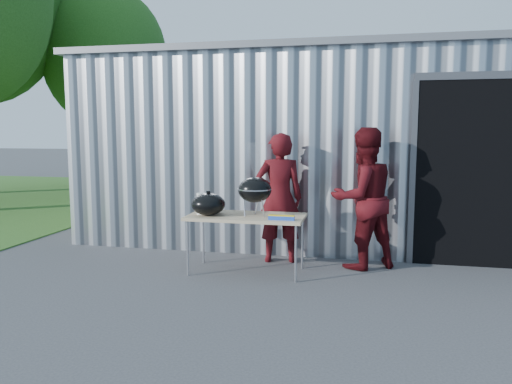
% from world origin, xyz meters
% --- Properties ---
extents(ground, '(80.00, 80.00, 0.00)m').
position_xyz_m(ground, '(0.00, 0.00, 0.00)').
color(ground, '#3E3E41').
extents(building, '(8.20, 6.20, 3.10)m').
position_xyz_m(building, '(0.92, 4.59, 1.54)').
color(building, silver).
rests_on(building, ground).
extents(tree_far, '(3.77, 3.77, 6.24)m').
position_xyz_m(tree_far, '(-6.50, 9.00, 4.06)').
color(tree_far, '#442D19').
rests_on(tree_far, ground).
extents(folding_table, '(1.50, 0.75, 0.75)m').
position_xyz_m(folding_table, '(-0.06, 0.77, 0.71)').
color(folding_table, tan).
rests_on(folding_table, ground).
extents(kettle_grill, '(0.44, 0.44, 0.94)m').
position_xyz_m(kettle_grill, '(0.06, 0.74, 1.17)').
color(kettle_grill, black).
rests_on(kettle_grill, folding_table).
extents(grill_lid, '(0.44, 0.44, 0.32)m').
position_xyz_m(grill_lid, '(-0.54, 0.67, 0.89)').
color(grill_lid, black).
rests_on(grill_lid, folding_table).
extents(paper_towels, '(0.12, 0.12, 0.28)m').
position_xyz_m(paper_towels, '(-0.65, 0.72, 0.89)').
color(paper_towels, white).
rests_on(paper_towels, folding_table).
extents(white_tub, '(0.20, 0.15, 0.10)m').
position_xyz_m(white_tub, '(-0.61, 0.94, 0.80)').
color(white_tub, white).
rests_on(white_tub, folding_table).
extents(foil_box, '(0.32, 0.05, 0.06)m').
position_xyz_m(foil_box, '(0.44, 0.52, 0.78)').
color(foil_box, blue).
rests_on(foil_box, folding_table).
extents(person_cook, '(0.74, 0.57, 1.80)m').
position_xyz_m(person_cook, '(0.27, 1.39, 0.90)').
color(person_cook, '#460B0F').
rests_on(person_cook, ground).
extents(person_bystander, '(1.15, 1.09, 1.88)m').
position_xyz_m(person_bystander, '(1.41, 1.32, 0.94)').
color(person_bystander, '#460B0F').
rests_on(person_bystander, ground).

